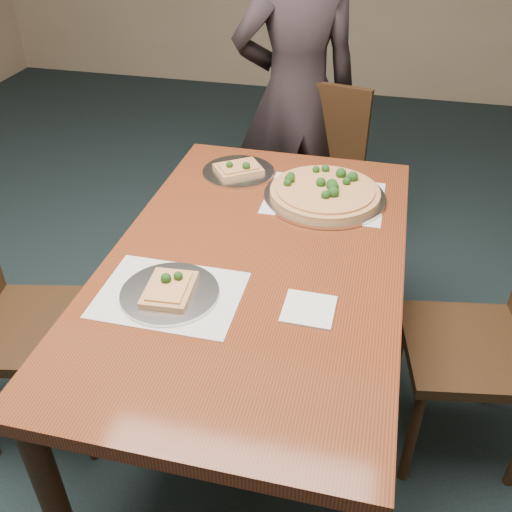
% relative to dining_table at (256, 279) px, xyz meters
% --- Properties ---
extents(ground, '(8.00, 8.00, 0.00)m').
position_rel_dining_table_xyz_m(ground, '(-0.25, -0.31, -0.66)').
color(ground, black).
rests_on(ground, ground).
extents(dining_table, '(0.90, 1.50, 0.75)m').
position_rel_dining_table_xyz_m(dining_table, '(0.00, 0.00, 0.00)').
color(dining_table, '#562211').
rests_on(dining_table, ground).
extents(chair_far, '(0.50, 0.50, 0.91)m').
position_rel_dining_table_xyz_m(chair_far, '(0.04, 1.07, -0.14)').
color(chair_far, black).
rests_on(chair_far, ground).
extents(chair_left, '(0.50, 0.50, 0.91)m').
position_rel_dining_table_xyz_m(chair_left, '(-0.81, -0.19, -0.14)').
color(chair_left, black).
rests_on(chair_left, ground).
extents(chair_right, '(0.48, 0.48, 0.91)m').
position_rel_dining_table_xyz_m(chair_right, '(0.78, 0.08, -0.14)').
color(chair_right, black).
rests_on(chair_right, ground).
extents(diner, '(0.71, 0.59, 1.66)m').
position_rel_dining_table_xyz_m(diner, '(-0.09, 1.21, 0.17)').
color(diner, black).
rests_on(diner, ground).
extents(placemat_main, '(0.42, 0.32, 0.00)m').
position_rel_dining_table_xyz_m(placemat_main, '(0.16, 0.41, 0.09)').
color(placemat_main, white).
rests_on(placemat_main, dining_table).
extents(placemat_near, '(0.40, 0.30, 0.00)m').
position_rel_dining_table_xyz_m(placemat_near, '(-0.19, -0.24, 0.09)').
color(placemat_near, white).
rests_on(placemat_near, dining_table).
extents(pizza_pan, '(0.44, 0.44, 0.07)m').
position_rel_dining_table_xyz_m(pizza_pan, '(0.16, 0.41, 0.12)').
color(pizza_pan, silver).
rests_on(pizza_pan, dining_table).
extents(slice_plate_near, '(0.28, 0.28, 0.06)m').
position_rel_dining_table_xyz_m(slice_plate_near, '(-0.19, -0.24, 0.11)').
color(slice_plate_near, silver).
rests_on(slice_plate_near, dining_table).
extents(slice_plate_far, '(0.28, 0.28, 0.06)m').
position_rel_dining_table_xyz_m(slice_plate_far, '(-0.20, 0.53, 0.10)').
color(slice_plate_far, silver).
rests_on(slice_plate_far, dining_table).
extents(napkin, '(0.14, 0.14, 0.01)m').
position_rel_dining_table_xyz_m(napkin, '(0.20, -0.21, 0.09)').
color(napkin, white).
rests_on(napkin, dining_table).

